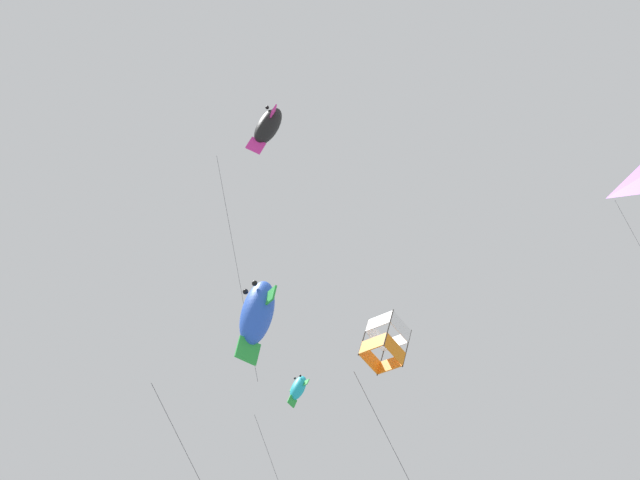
% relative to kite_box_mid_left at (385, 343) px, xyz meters
% --- Properties ---
extents(kite_box_mid_left, '(1.52, 1.44, 4.26)m').
position_rel_kite_box_mid_left_xyz_m(kite_box_mid_left, '(0.00, 0.00, 0.00)').
color(kite_box_mid_left, white).
extents(kite_fish_near_left, '(3.83, 3.52, 9.37)m').
position_rel_kite_box_mid_left_xyz_m(kite_fish_near_left, '(-2.88, -1.44, 0.64)').
color(kite_fish_near_left, blue).
extents(kite_fish_low_drifter, '(2.36, 1.96, 7.78)m').
position_rel_kite_box_mid_left_xyz_m(kite_fish_low_drifter, '(-5.58, 8.10, 2.70)').
color(kite_fish_low_drifter, '#1EB2C6').
extents(kite_fish_near_right, '(2.80, 2.04, 10.98)m').
position_rel_kite_box_mid_left_xyz_m(kite_fish_near_right, '(-5.20, 3.62, 11.63)').
color(kite_fish_near_right, black).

